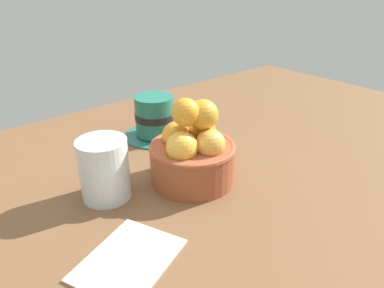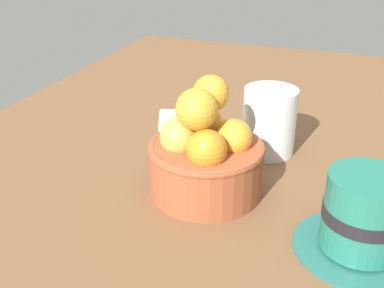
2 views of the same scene
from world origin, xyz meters
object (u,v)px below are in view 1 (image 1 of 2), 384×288
object	(u,v)px
terracotta_bowl	(193,152)
water_glass	(104,169)
folded_napkin	(129,259)
coffee_cup	(155,118)

from	to	relation	value
terracotta_bowl	water_glass	distance (cm)	13.66
terracotta_bowl	folded_napkin	size ratio (longest dim) A/B	1.17
terracotta_bowl	folded_napkin	distance (cm)	20.11
terracotta_bowl	coffee_cup	size ratio (longest dim) A/B	1.11
coffee_cup	water_glass	world-z (taller)	water_glass
terracotta_bowl	water_glass	world-z (taller)	terracotta_bowl
terracotta_bowl	coffee_cup	xyz separation A→B (cm)	(-5.15, -17.74, -1.12)
coffee_cup	folded_napkin	xyz separation A→B (cm)	(22.58, 26.61, -3.58)
water_glass	folded_napkin	distance (cm)	15.06
coffee_cup	water_glass	size ratio (longest dim) A/B	1.37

